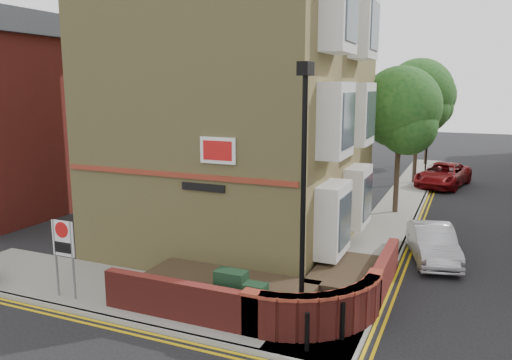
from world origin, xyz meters
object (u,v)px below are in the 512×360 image
object	(u,v)px
utility_cabinet_large	(231,293)
zone_sign	(63,245)
silver_car_near	(433,243)
lamppost	(303,200)

from	to	relation	value
utility_cabinet_large	zone_sign	distance (m)	4.86
utility_cabinet_large	silver_car_near	xyz separation A→B (m)	(4.39, 6.70, -0.10)
utility_cabinet_large	zone_sign	xyz separation A→B (m)	(-4.70, -0.80, 0.92)
utility_cabinet_large	silver_car_near	size ratio (longest dim) A/B	0.32
utility_cabinet_large	zone_sign	size ratio (longest dim) A/B	0.55
lamppost	silver_car_near	world-z (taller)	lamppost
zone_sign	silver_car_near	world-z (taller)	zone_sign
utility_cabinet_large	zone_sign	world-z (taller)	zone_sign
lamppost	utility_cabinet_large	size ratio (longest dim) A/B	5.25
utility_cabinet_large	zone_sign	bearing A→B (deg)	-170.31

